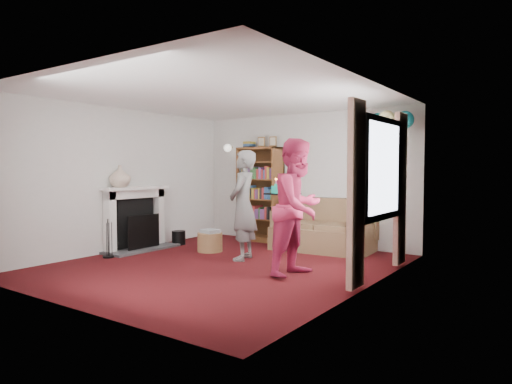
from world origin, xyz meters
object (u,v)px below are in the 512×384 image
Objects in this scene: sofa at (324,231)px; person_magenta at (298,207)px; bookcase at (261,195)px; person_striped at (243,205)px; birthday_cake at (283,190)px.

sofa is 0.93× the size of person_magenta.
bookcase is 3.01m from person_magenta.
person_magenta reaches higher than sofa.
bookcase is 1.20× the size of person_striped.
bookcase is 1.21× the size of sofa.
sofa is (1.53, -0.23, -0.58)m from bookcase.
person_striped is (0.86, -1.75, -0.05)m from bookcase.
sofa is 1.74m from person_striped.
bookcase is at bearing -171.84° from person_striped.
person_magenta is (2.09, -2.17, 0.01)m from bookcase.
person_striped is at bearing 161.06° from birthday_cake.
sofa is 0.99× the size of person_striped.
person_magenta reaches higher than birthday_cake.
person_striped is 4.52× the size of birthday_cake.
person_striped is 1.02m from birthday_cake.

